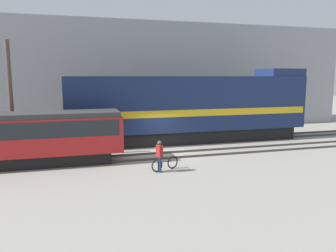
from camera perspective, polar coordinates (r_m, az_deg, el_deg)
ground_plane at (r=21.96m, az=-0.61°, el=-4.71°), size 120.00×120.00×0.00m
track_near at (r=21.10m, az=0.04°, el=-5.07°), size 60.00×1.50×0.14m
track_far at (r=24.95m, az=-2.52°, el=-2.93°), size 60.00×1.51×0.14m
building_backdrop at (r=33.43m, az=-6.24°, el=8.60°), size 43.85×6.00×10.14m
freight_locomotive at (r=25.43m, az=4.13°, el=3.18°), size 18.60×3.04×5.68m
streetcar at (r=20.27m, az=-24.92°, el=-1.63°), size 11.74×2.54×3.05m
bicycle at (r=17.95m, az=-0.54°, el=-6.60°), size 1.66×0.75×0.77m
person at (r=17.41m, az=-1.49°, el=-4.75°), size 0.34×0.42×1.71m
utility_pole_left at (r=22.13m, az=-25.68°, el=4.02°), size 0.27×0.27×7.23m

